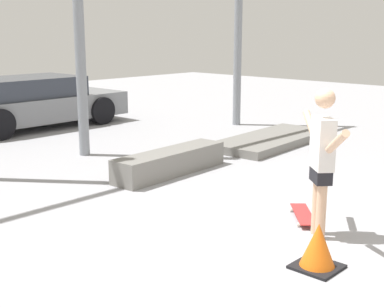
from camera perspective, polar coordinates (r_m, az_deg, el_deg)
ground_plane at (r=6.36m, az=7.12°, el=-9.10°), size 36.00×36.00×0.00m
skateboarder at (r=6.30m, az=13.70°, el=-0.13°), size 1.05×1.14×1.75m
skateboard at (r=7.08m, az=11.79°, el=-6.38°), size 0.76×0.71×0.08m
grind_box at (r=9.05m, az=-2.32°, el=-0.92°), size 2.31×0.66×0.41m
manual_pad at (r=11.60m, az=8.49°, el=1.46°), size 3.17×1.48×0.17m
parked_car_grey at (r=13.93m, az=-16.72°, el=5.24°), size 4.59×2.07×1.26m
traffic_cone at (r=5.66m, az=13.28°, el=-9.65°), size 0.45×0.45×0.48m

